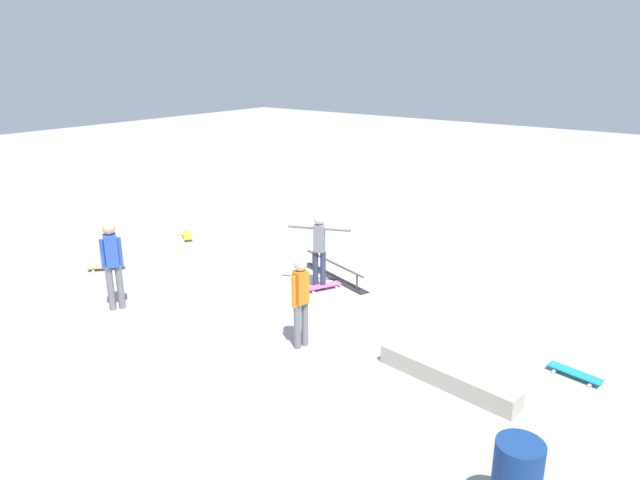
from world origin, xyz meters
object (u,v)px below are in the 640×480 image
at_px(grind_rail, 334,271).
at_px(bystander_orange_shirt, 301,298).
at_px(loose_skateboard_yellow, 187,235).
at_px(skateboard_main, 323,286).
at_px(skater_main, 319,246).
at_px(loose_skateboard_teal, 575,373).
at_px(skate_ledge, 447,376).
at_px(bystander_blue_shirt, 112,261).
at_px(loose_skateboard_natural, 106,267).

relative_size(grind_rail, bystander_orange_shirt, 1.37).
distance_m(grind_rail, loose_skateboard_yellow, 4.79).
bearing_deg(grind_rail, skateboard_main, 123.96).
bearing_deg(skater_main, bystander_orange_shirt, 97.11).
relative_size(bystander_orange_shirt, loose_skateboard_yellow, 2.02).
height_order(grind_rail, loose_skateboard_teal, grind_rail).
height_order(skateboard_main, bystander_orange_shirt, bystander_orange_shirt).
xyz_separation_m(skate_ledge, skateboard_main, (3.64, -1.78, -0.07)).
bearing_deg(skater_main, bystander_blue_shirt, 28.60).
bearing_deg(skater_main, loose_skateboard_teal, 151.76).
relative_size(skateboard_main, loose_skateboard_natural, 1.10).
bearing_deg(loose_skateboard_yellow, skate_ledge, -161.93).
height_order(skate_ledge, skateboard_main, skate_ledge).
distance_m(bystander_orange_shirt, loose_skateboard_yellow, 6.81).
bearing_deg(loose_skateboard_natural, bystander_blue_shirt, 102.01).
height_order(skate_ledge, bystander_blue_shirt, bystander_blue_shirt).
distance_m(grind_rail, bystander_orange_shirt, 3.23).
distance_m(skateboard_main, loose_skateboard_teal, 5.11).
bearing_deg(skateboard_main, skater_main, 102.67).
bearing_deg(loose_skateboard_natural, skateboard_main, 154.43).
distance_m(skate_ledge, bystander_blue_shirt, 6.41).
xyz_separation_m(bystander_blue_shirt, loose_skateboard_natural, (2.01, -1.08, -0.90)).
distance_m(skate_ledge, skateboard_main, 4.05).
xyz_separation_m(loose_skateboard_teal, loose_skateboard_yellow, (10.07, -1.04, 0.00)).
xyz_separation_m(grind_rail, bystander_orange_shirt, (-1.38, 2.83, 0.73)).
bearing_deg(skate_ledge, grind_rail, -32.51).
xyz_separation_m(skater_main, bystander_blue_shirt, (2.47, 3.16, 0.05)).
bearing_deg(grind_rail, loose_skateboard_teal, -173.76).
xyz_separation_m(skateboard_main, loose_skateboard_yellow, (4.98, -0.62, 0.00)).
bearing_deg(bystander_blue_shirt, skater_main, -9.29).
height_order(grind_rail, bystander_blue_shirt, bystander_blue_shirt).
bearing_deg(loose_skateboard_teal, loose_skateboard_natural, 18.76).
relative_size(bystander_blue_shirt, loose_skateboard_natural, 2.34).
bearing_deg(loose_skateboard_yellow, grind_rail, -145.85).
relative_size(skateboard_main, loose_skateboard_teal, 0.99).
bearing_deg(bystander_orange_shirt, skate_ledge, 112.43).
bearing_deg(loose_skateboard_teal, skater_main, 4.33).
height_order(skater_main, skateboard_main, skater_main).
xyz_separation_m(grind_rail, skate_ledge, (-3.84, 2.44, -0.01)).
bearing_deg(skateboard_main, bystander_orange_shirt, -126.64).
bearing_deg(bystander_orange_shirt, loose_skateboard_yellow, -100.82).
height_order(skate_ledge, loose_skateboard_yellow, skate_ledge).
xyz_separation_m(skate_ledge, bystander_orange_shirt, (2.46, 0.39, 0.74)).
distance_m(skater_main, loose_skateboard_natural, 5.01).
distance_m(skater_main, bystander_blue_shirt, 4.01).
bearing_deg(skate_ledge, skateboard_main, -26.02).
xyz_separation_m(skate_ledge, loose_skateboard_natural, (8.23, 0.27, -0.07)).
height_order(grind_rail, bystander_orange_shirt, bystander_orange_shirt).
distance_m(skater_main, loose_skateboard_yellow, 4.99).
xyz_separation_m(loose_skateboard_natural, loose_skateboard_teal, (-9.68, -1.63, 0.00)).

